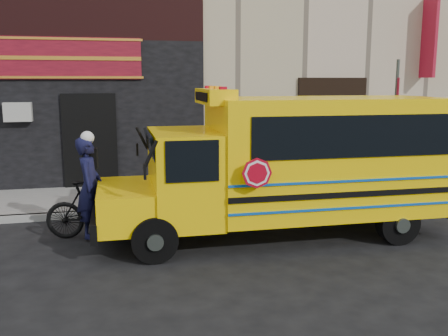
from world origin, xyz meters
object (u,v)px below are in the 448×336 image
school_bus (294,161)px  sign_pole (395,125)px  bicycle (95,210)px  cyclist (90,190)px

school_bus → sign_pole: 4.21m
school_bus → sign_pole: (3.54, 2.22, 0.45)m
bicycle → sign_pole: bearing=-65.5°
cyclist → school_bus: bearing=-91.6°
cyclist → bicycle: bearing=-106.1°
school_bus → sign_pole: bearing=32.0°
bicycle → cyclist: cyclist is taller
school_bus → cyclist: school_bus is taller
cyclist → sign_pole: bearing=-70.3°
school_bus → cyclist: (-3.93, 0.67, -0.53)m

